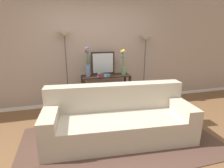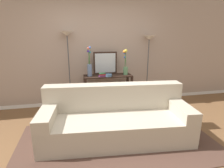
# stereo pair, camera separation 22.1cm
# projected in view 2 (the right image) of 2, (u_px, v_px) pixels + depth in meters

# --- Properties ---
(ground_plane) EXTENTS (16.00, 16.00, 0.02)m
(ground_plane) POSITION_uv_depth(u_px,v_px,m) (112.00, 145.00, 2.95)
(ground_plane) COLOR brown
(back_wall) EXTENTS (12.00, 0.15, 2.88)m
(back_wall) POSITION_uv_depth(u_px,v_px,m) (95.00, 46.00, 4.42)
(back_wall) COLOR white
(back_wall) RESTS_ON ground
(area_rug) EXTENTS (3.20, 1.73, 0.01)m
(area_rug) POSITION_uv_depth(u_px,v_px,m) (118.00, 142.00, 3.01)
(area_rug) COLOR #51382D
(area_rug) RESTS_ON ground
(couch) EXTENTS (2.50, 1.14, 0.88)m
(couch) POSITION_uv_depth(u_px,v_px,m) (116.00, 120.00, 3.08)
(couch) COLOR #BCB29E
(couch) RESTS_ON ground
(console_table) EXTENTS (1.13, 0.39, 0.79)m
(console_table) POSITION_uv_depth(u_px,v_px,m) (108.00, 85.00, 4.33)
(console_table) COLOR black
(console_table) RESTS_ON ground
(floor_lamp_left) EXTENTS (0.28, 0.28, 1.79)m
(floor_lamp_left) POSITION_uv_depth(u_px,v_px,m) (68.00, 49.00, 4.07)
(floor_lamp_left) COLOR #4C4C51
(floor_lamp_left) RESTS_ON ground
(floor_lamp_right) EXTENTS (0.28, 0.28, 1.69)m
(floor_lamp_right) POSITION_uv_depth(u_px,v_px,m) (149.00, 51.00, 4.48)
(floor_lamp_right) COLOR #4C4C51
(floor_lamp_right) RESTS_ON ground
(wall_mirror) EXTENTS (0.57, 0.02, 0.53)m
(wall_mirror) POSITION_uv_depth(u_px,v_px,m) (105.00, 63.00, 4.34)
(wall_mirror) COLOR black
(wall_mirror) RESTS_ON console_table
(vase_tall_flowers) EXTENTS (0.11, 0.12, 0.67)m
(vase_tall_flowers) POSITION_uv_depth(u_px,v_px,m) (90.00, 67.00, 4.13)
(vase_tall_flowers) COLOR #6B84AD
(vase_tall_flowers) RESTS_ON console_table
(vase_short_flowers) EXTENTS (0.13, 0.13, 0.60)m
(vase_short_flowers) POSITION_uv_depth(u_px,v_px,m) (125.00, 65.00, 4.27)
(vase_short_flowers) COLOR #669E6B
(vase_short_flowers) RESTS_ON console_table
(fruit_bowl) EXTENTS (0.17, 0.17, 0.06)m
(fruit_bowl) POSITION_uv_depth(u_px,v_px,m) (108.00, 75.00, 4.14)
(fruit_bowl) COLOR #4C7093
(fruit_bowl) RESTS_ON console_table
(book_stack) EXTENTS (0.20, 0.14, 0.08)m
(book_stack) POSITION_uv_depth(u_px,v_px,m) (103.00, 75.00, 4.13)
(book_stack) COLOR #6B3360
(book_stack) RESTS_ON console_table
(book_row_under_console) EXTENTS (0.42, 0.17, 0.12)m
(book_row_under_console) POSITION_uv_depth(u_px,v_px,m) (98.00, 105.00, 4.41)
(book_row_under_console) COLOR gold
(book_row_under_console) RESTS_ON ground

